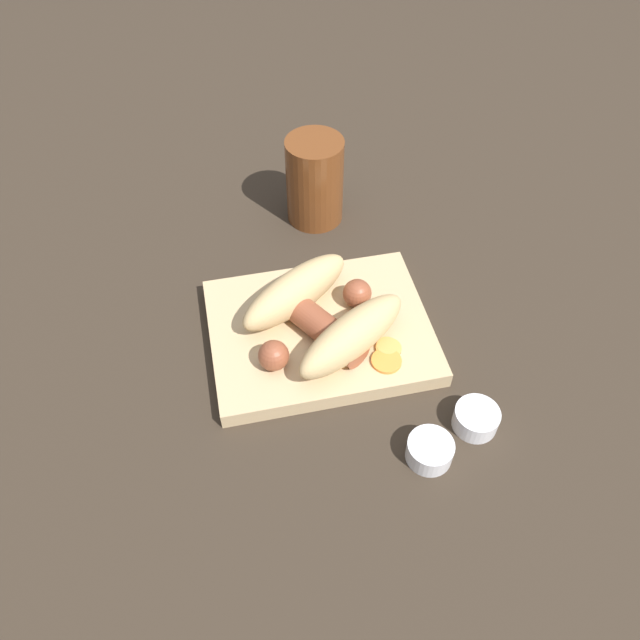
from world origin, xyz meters
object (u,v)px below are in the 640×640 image
object	(u,v)px
bread_roll	(323,313)
drink_glass	(315,181)
condiment_cup_far	(476,419)
sausage	(317,323)
condiment_cup_near	(430,451)
food_tray	(320,331)

from	to	relation	value
bread_roll	drink_glass	size ratio (longest dim) A/B	1.68
bread_roll	drink_glass	world-z (taller)	drink_glass
bread_roll	drink_glass	xyz separation A→B (m)	(-0.04, -0.22, 0.01)
bread_roll	condiment_cup_far	bearing A→B (deg)	131.80
sausage	condiment_cup_near	bearing A→B (deg)	115.80
sausage	condiment_cup_far	bearing A→B (deg)	134.69
food_tray	condiment_cup_far	xyz separation A→B (m)	(-0.13, 0.15, 0.00)
food_tray	bread_roll	xyz separation A→B (m)	(-0.00, 0.00, 0.04)
condiment_cup_near	sausage	bearing A→B (deg)	-64.20
sausage	bread_roll	bearing A→B (deg)	-142.09
food_tray	condiment_cup_near	xyz separation A→B (m)	(-0.07, 0.18, 0.00)
food_tray	drink_glass	size ratio (longest dim) A/B	2.10
condiment_cup_far	drink_glass	size ratio (longest dim) A/B	0.39
bread_roll	sausage	world-z (taller)	bread_roll
bread_roll	sausage	size ratio (longest dim) A/B	1.40
food_tray	condiment_cup_far	world-z (taller)	condiment_cup_far
food_tray	drink_glass	distance (m)	0.22
bread_roll	condiment_cup_near	world-z (taller)	bread_roll
food_tray	condiment_cup_near	size ratio (longest dim) A/B	5.34
food_tray	condiment_cup_near	distance (m)	0.19
condiment_cup_far	condiment_cup_near	bearing A→B (deg)	23.11
sausage	drink_glass	xyz separation A→B (m)	(-0.04, -0.23, 0.02)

